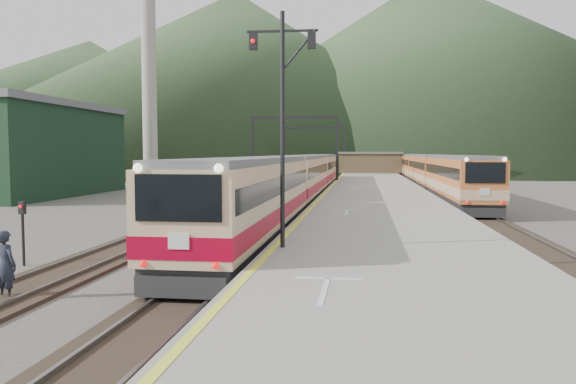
# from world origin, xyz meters

# --- Properties ---
(track_main) EXTENTS (2.60, 200.00, 0.23)m
(track_main) POSITION_xyz_m (0.00, 40.00, 0.07)
(track_main) COLOR black
(track_main) RESTS_ON ground
(track_far) EXTENTS (2.60, 200.00, 0.23)m
(track_far) POSITION_xyz_m (-5.00, 40.00, 0.07)
(track_far) COLOR black
(track_far) RESTS_ON ground
(track_second) EXTENTS (2.60, 200.00, 0.23)m
(track_second) POSITION_xyz_m (11.50, 40.00, 0.07)
(track_second) COLOR black
(track_second) RESTS_ON ground
(platform) EXTENTS (8.00, 100.00, 1.00)m
(platform) POSITION_xyz_m (5.60, 38.00, 0.50)
(platform) COLOR gray
(platform) RESTS_ON ground
(gantry_near) EXTENTS (9.55, 0.25, 8.00)m
(gantry_near) POSITION_xyz_m (-2.85, 55.00, 5.59)
(gantry_near) COLOR black
(gantry_near) RESTS_ON ground
(gantry_far) EXTENTS (9.55, 0.25, 8.00)m
(gantry_far) POSITION_xyz_m (-2.85, 80.00, 5.59)
(gantry_far) COLOR black
(gantry_far) RESTS_ON ground
(warehouse) EXTENTS (14.50, 20.50, 8.60)m
(warehouse) POSITION_xyz_m (-28.00, 42.00, 4.32)
(warehouse) COLOR black
(warehouse) RESTS_ON ground
(smokestack) EXTENTS (1.80, 1.80, 30.00)m
(smokestack) POSITION_xyz_m (-22.00, 62.00, 15.00)
(smokestack) COLOR #9E998E
(smokestack) RESTS_ON ground
(station_shed) EXTENTS (9.40, 4.40, 3.10)m
(station_shed) POSITION_xyz_m (5.60, 78.00, 2.57)
(station_shed) COLOR #4D3F29
(station_shed) RESTS_ON platform
(hill_a) EXTENTS (180.00, 180.00, 60.00)m
(hill_a) POSITION_xyz_m (-40.00, 190.00, 30.00)
(hill_a) COLOR #2C4426
(hill_a) RESTS_ON ground
(hill_b) EXTENTS (220.00, 220.00, 75.00)m
(hill_b) POSITION_xyz_m (30.00, 230.00, 37.50)
(hill_b) COLOR #2C4426
(hill_b) RESTS_ON ground
(hill_d) EXTENTS (200.00, 200.00, 55.00)m
(hill_d) POSITION_xyz_m (-120.00, 240.00, 27.50)
(hill_d) COLOR #2C4426
(hill_d) RESTS_ON ground
(main_train) EXTENTS (2.75, 56.54, 3.36)m
(main_train) POSITION_xyz_m (0.00, 35.97, 1.91)
(main_train) COLOR tan
(main_train) RESTS_ON track_main
(second_train) EXTENTS (2.70, 55.42, 3.29)m
(second_train) POSITION_xyz_m (11.50, 54.95, 1.88)
(second_train) COLOR #C66832
(second_train) RESTS_ON track_second
(signal_mast) EXTENTS (2.20, 0.22, 7.28)m
(signal_mast) POSITION_xyz_m (2.11, 11.41, 5.43)
(signal_mast) COLOR black
(signal_mast) RESTS_ON platform
(short_signal_b) EXTENTS (0.25, 0.20, 2.27)m
(short_signal_b) POSITION_xyz_m (-3.49, 28.53, 1.46)
(short_signal_b) COLOR black
(short_signal_b) RESTS_ON ground
(short_signal_c) EXTENTS (0.24, 0.19, 2.27)m
(short_signal_c) POSITION_xyz_m (-7.19, 12.21, 1.46)
(short_signal_c) COLOR black
(short_signal_c) RESTS_ON ground
(worker) EXTENTS (0.79, 0.64, 1.89)m
(worker) POSITION_xyz_m (-4.91, 7.89, 0.95)
(worker) COLOR #1F232F
(worker) RESTS_ON ground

